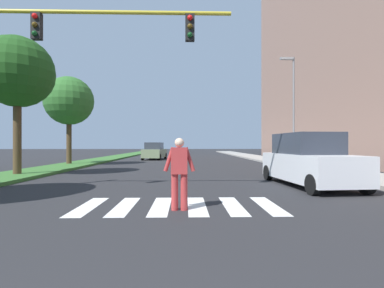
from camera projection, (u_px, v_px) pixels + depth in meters
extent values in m
plane|color=#262628|center=(184.00, 159.00, 29.63)|extent=(140.00, 140.00, 0.00)
cube|color=silver|center=(88.00, 206.00, 6.98)|extent=(0.45, 2.20, 0.01)
cube|color=silver|center=(125.00, 206.00, 7.00)|extent=(0.45, 2.20, 0.01)
cube|color=silver|center=(161.00, 206.00, 7.02)|extent=(0.45, 2.20, 0.01)
cube|color=silver|center=(197.00, 206.00, 7.04)|extent=(0.45, 2.20, 0.01)
cube|color=silver|center=(233.00, 206.00, 7.06)|extent=(0.45, 2.20, 0.01)
cube|color=silver|center=(268.00, 205.00, 7.09)|extent=(0.45, 2.20, 0.01)
cube|color=#386B2D|center=(103.00, 160.00, 27.44)|extent=(2.70, 64.00, 0.15)
cylinder|color=#4C3823|center=(17.00, 133.00, 13.41)|extent=(0.36, 0.36, 3.85)
sphere|color=#1E4C19|center=(17.00, 72.00, 13.42)|extent=(3.36, 3.36, 3.36)
cylinder|color=#4C3823|center=(69.00, 139.00, 20.63)|extent=(0.36, 0.36, 3.54)
sphere|color=#2D6628|center=(69.00, 101.00, 20.64)|extent=(3.52, 3.52, 3.52)
cube|color=#9E9991|center=(267.00, 159.00, 27.84)|extent=(3.00, 64.00, 0.15)
cylinder|color=gold|center=(93.00, 12.00, 8.52)|extent=(8.39, 0.12, 0.12)
cube|color=black|center=(37.00, 26.00, 8.48)|extent=(0.28, 0.20, 0.80)
sphere|color=red|center=(35.00, 16.00, 8.36)|extent=(0.16, 0.16, 0.16)
sphere|color=#4C380F|center=(35.00, 25.00, 8.36)|extent=(0.16, 0.16, 0.16)
sphere|color=#0F3F19|center=(35.00, 33.00, 8.36)|extent=(0.16, 0.16, 0.16)
cube|color=black|center=(190.00, 28.00, 8.60)|extent=(0.28, 0.20, 0.80)
sphere|color=red|center=(190.00, 18.00, 8.48)|extent=(0.16, 0.16, 0.16)
sphere|color=#4C380F|center=(190.00, 26.00, 8.48)|extent=(0.16, 0.16, 0.16)
sphere|color=#0F3F19|center=(190.00, 35.00, 8.47)|extent=(0.16, 0.16, 0.16)
cylinder|color=slate|center=(294.00, 111.00, 19.68)|extent=(0.14, 0.14, 7.50)
cube|color=gray|center=(287.00, 59.00, 19.67)|extent=(0.90, 0.24, 0.16)
cylinder|color=#B23333|center=(184.00, 192.00, 6.59)|extent=(0.16, 0.16, 0.85)
cylinder|color=#B23333|center=(175.00, 192.00, 6.59)|extent=(0.16, 0.16, 0.85)
cube|color=#B23333|center=(179.00, 161.00, 6.59)|extent=(0.39, 0.25, 0.62)
cylinder|color=#B23333|center=(190.00, 159.00, 6.59)|extent=(0.27, 0.10, 0.58)
cylinder|color=#B23333|center=(169.00, 159.00, 6.59)|extent=(0.27, 0.10, 0.58)
sphere|color=beige|center=(179.00, 143.00, 6.59)|extent=(0.23, 0.23, 0.22)
cube|color=silver|center=(309.00, 167.00, 10.45)|extent=(2.23, 4.73, 0.96)
cube|color=#2D333D|center=(306.00, 144.00, 10.69)|extent=(1.85, 2.65, 0.79)
cylinder|color=black|center=(367.00, 184.00, 8.70)|extent=(0.27, 0.65, 0.64)
cylinder|color=black|center=(313.00, 185.00, 8.53)|extent=(0.27, 0.65, 0.64)
cylinder|color=black|center=(306.00, 172.00, 12.38)|extent=(0.27, 0.65, 0.64)
cylinder|color=black|center=(268.00, 173.00, 12.21)|extent=(0.27, 0.65, 0.64)
cube|color=gray|center=(155.00, 153.00, 29.16)|extent=(2.24, 4.43, 0.84)
cube|color=#2D333D|center=(154.00, 146.00, 28.94)|extent=(1.80, 2.07, 0.69)
cylinder|color=black|center=(150.00, 156.00, 30.90)|extent=(0.28, 0.66, 0.64)
cylinder|color=black|center=(165.00, 156.00, 30.78)|extent=(0.28, 0.66, 0.64)
cylinder|color=black|center=(143.00, 157.00, 27.53)|extent=(0.28, 0.66, 0.64)
cylinder|color=black|center=(160.00, 157.00, 27.41)|extent=(0.28, 0.66, 0.64)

